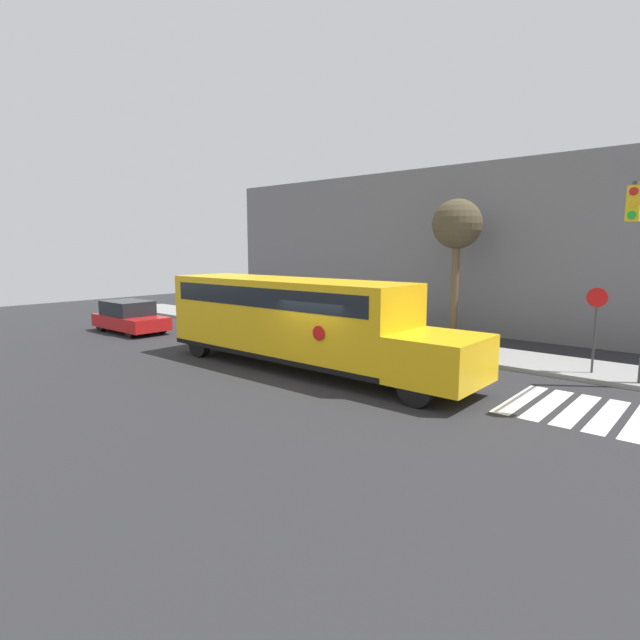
% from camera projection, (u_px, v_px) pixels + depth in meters
% --- Properties ---
extents(ground_plane, '(60.00, 60.00, 0.00)m').
position_uv_depth(ground_plane, '(324.00, 380.00, 15.57)').
color(ground_plane, '#28282B').
extents(sidewalk_strip, '(44.00, 3.00, 0.15)m').
position_uv_depth(sidewalk_strip, '(426.00, 347.00, 20.44)').
color(sidewalk_strip, gray).
rests_on(sidewalk_strip, ground).
extents(building_backdrop, '(32.00, 4.00, 8.00)m').
position_uv_depth(building_backdrop, '(492.00, 250.00, 24.76)').
color(building_backdrop, slate).
rests_on(building_backdrop, ground).
extents(crosswalk_stripes, '(4.70, 3.20, 0.01)m').
position_uv_depth(crosswalk_stripes, '(608.00, 416.00, 12.26)').
color(crosswalk_stripes, white).
rests_on(crosswalk_stripes, ground).
extents(school_bus, '(11.75, 2.57, 3.05)m').
position_uv_depth(school_bus, '(296.00, 318.00, 16.92)').
color(school_bus, yellow).
rests_on(school_bus, ground).
extents(parked_car, '(4.25, 1.90, 1.53)m').
position_uv_depth(parked_car, '(130.00, 317.00, 24.42)').
color(parked_car, red).
rests_on(parked_car, ground).
extents(stop_sign, '(0.61, 0.10, 2.87)m').
position_uv_depth(stop_sign, '(595.00, 320.00, 15.67)').
color(stop_sign, '#38383A').
rests_on(stop_sign, ground).
extents(tree_near_sidewalk, '(2.17, 2.17, 6.23)m').
position_uv_depth(tree_near_sidewalk, '(457.00, 227.00, 21.83)').
color(tree_near_sidewalk, brown).
rests_on(tree_near_sidewalk, ground).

